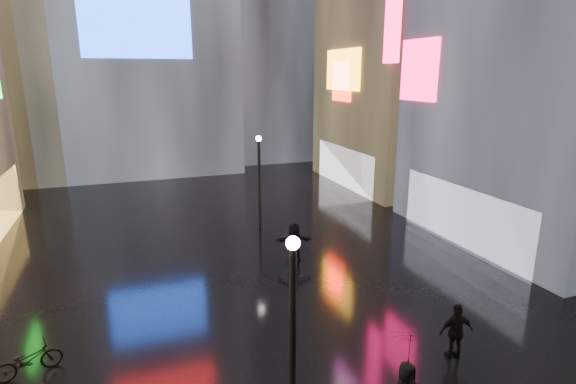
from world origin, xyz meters
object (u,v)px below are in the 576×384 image
pedestrian_3 (456,331)px  bicycle (28,360)px  lamp_near (293,334)px  lamp_far (259,177)px

pedestrian_3 → bicycle: bearing=-5.5°
lamp_near → bicycle: 8.35m
lamp_far → bicycle: bearing=-134.8°
lamp_far → pedestrian_3: 13.74m
lamp_far → lamp_near: bearing=-103.6°
pedestrian_3 → lamp_far: bearing=-70.0°
bicycle → lamp_far: bearing=-62.1°
lamp_far → bicycle: 14.18m
pedestrian_3 → bicycle: 12.57m
pedestrian_3 → lamp_near: bearing=24.8°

